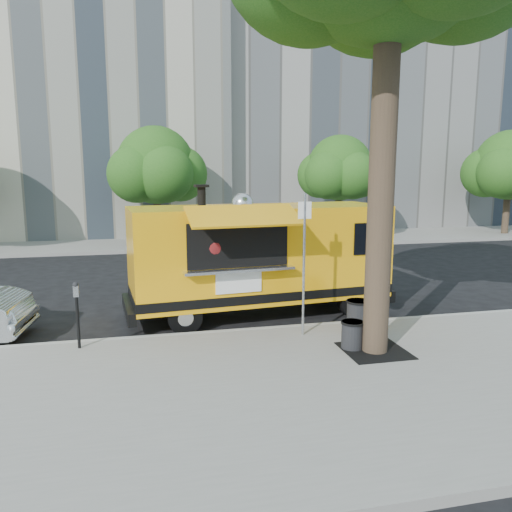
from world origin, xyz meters
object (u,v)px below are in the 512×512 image
(far_tree_d, at_px, (510,165))
(trash_bin_right, at_px, (358,314))
(trash_bin_left, at_px, (352,334))
(far_tree_c, at_px, (340,168))
(far_tree_b, at_px, (156,166))
(food_truck, at_px, (259,255))
(sign_post, at_px, (304,256))
(parking_meter, at_px, (77,307))

(far_tree_d, xyz_separation_m, trash_bin_right, (-15.16, -14.08, -3.39))
(trash_bin_left, bearing_deg, far_tree_c, 68.92)
(far_tree_b, relative_size, food_truck, 0.81)
(sign_post, xyz_separation_m, food_truck, (-0.46, 2.12, -0.32))
(far_tree_b, xyz_separation_m, far_tree_d, (19.00, -0.10, 0.06))
(far_tree_c, xyz_separation_m, parking_meter, (-11.00, -13.75, -2.74))
(trash_bin_left, height_order, trash_bin_right, trash_bin_right)
(sign_post, distance_m, food_truck, 2.19)
(far_tree_b, xyz_separation_m, trash_bin_right, (3.84, -14.18, -3.34))
(far_tree_b, xyz_separation_m, parking_meter, (-2.00, -14.05, -2.85))
(far_tree_b, xyz_separation_m, sign_post, (2.55, -14.25, -1.98))
(sign_post, bearing_deg, trash_bin_right, 3.26)
(food_truck, xyz_separation_m, trash_bin_left, (1.14, -3.14, -1.08))
(far_tree_c, distance_m, food_truck, 13.88)
(far_tree_b, height_order, food_truck, far_tree_b)
(parking_meter, bearing_deg, far_tree_c, 51.34)
(far_tree_d, bearing_deg, food_truck, -144.57)
(far_tree_b, xyz_separation_m, trash_bin_left, (3.23, -15.27, -3.39))
(far_tree_b, distance_m, trash_bin_left, 15.97)
(food_truck, bearing_deg, parking_meter, -160.46)
(sign_post, height_order, food_truck, food_truck)
(trash_bin_left, relative_size, trash_bin_right, 0.85)
(far_tree_b, xyz_separation_m, food_truck, (2.09, -12.13, -2.30))
(parking_meter, bearing_deg, far_tree_d, 33.60)
(far_tree_c, xyz_separation_m, food_truck, (-6.91, -11.83, -2.19))
(sign_post, relative_size, trash_bin_left, 5.45)
(sign_post, height_order, trash_bin_right, sign_post)
(far_tree_c, relative_size, parking_meter, 3.90)
(parking_meter, xyz_separation_m, trash_bin_left, (5.23, -1.22, -0.54))
(trash_bin_left, bearing_deg, sign_post, 123.46)
(trash_bin_right, bearing_deg, far_tree_b, 105.17)
(far_tree_c, distance_m, parking_meter, 17.82)
(far_tree_d, relative_size, food_truck, 0.83)
(far_tree_d, distance_m, food_truck, 20.89)
(trash_bin_left, bearing_deg, far_tree_d, 43.89)
(far_tree_d, xyz_separation_m, sign_post, (-16.45, -14.15, -2.04))
(far_tree_c, xyz_separation_m, far_tree_d, (10.00, 0.20, 0.17))
(trash_bin_left, bearing_deg, parking_meter, 166.82)
(far_tree_d, bearing_deg, trash_bin_left, -136.11)
(food_truck, height_order, trash_bin_right, food_truck)
(parking_meter, height_order, trash_bin_left, parking_meter)
(parking_meter, xyz_separation_m, trash_bin_right, (5.84, -0.13, -0.49))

